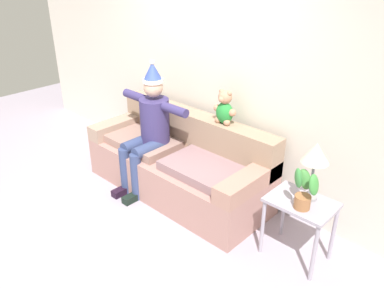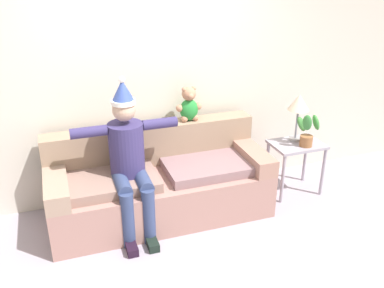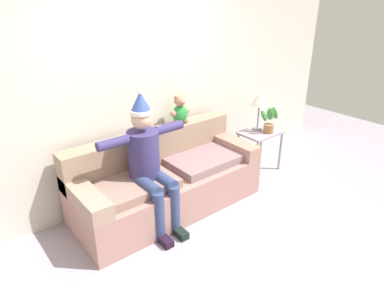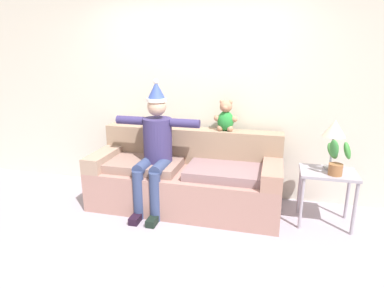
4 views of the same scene
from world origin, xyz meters
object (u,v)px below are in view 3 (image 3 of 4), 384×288
(potted_plant, at_px, (269,120))
(teddy_bear, at_px, (180,110))
(table_lamp, at_px, (260,101))
(side_table, at_px, (260,138))
(person_seated, at_px, (149,160))
(couch, at_px, (166,180))

(potted_plant, bearing_deg, teddy_bear, 160.51)
(teddy_bear, height_order, table_lamp, teddy_bear)
(side_table, bearing_deg, table_lamp, 75.29)
(person_seated, height_order, potted_plant, person_seated)
(person_seated, relative_size, potted_plant, 3.96)
(person_seated, bearing_deg, table_lamp, 5.30)
(person_seated, xyz_separation_m, table_lamp, (1.95, 0.18, 0.25))
(side_table, relative_size, table_lamp, 1.12)
(side_table, distance_m, potted_plant, 0.30)
(person_seated, xyz_separation_m, side_table, (1.93, 0.10, -0.28))
(teddy_bear, bearing_deg, potted_plant, -19.49)
(couch, height_order, teddy_bear, teddy_bear)
(table_lamp, bearing_deg, potted_plant, -81.67)
(couch, height_order, table_lamp, table_lamp)
(person_seated, height_order, table_lamp, person_seated)
(side_table, bearing_deg, teddy_bear, 163.82)
(couch, relative_size, potted_plant, 5.78)
(table_lamp, height_order, potted_plant, table_lamp)
(couch, bearing_deg, table_lamp, 0.42)
(couch, bearing_deg, person_seated, -152.66)
(table_lamp, relative_size, potted_plant, 1.39)
(couch, relative_size, person_seated, 1.46)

